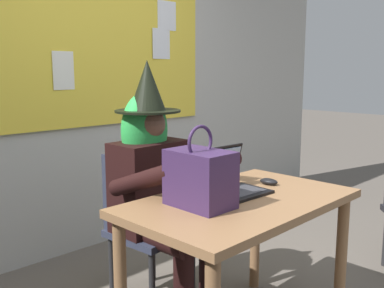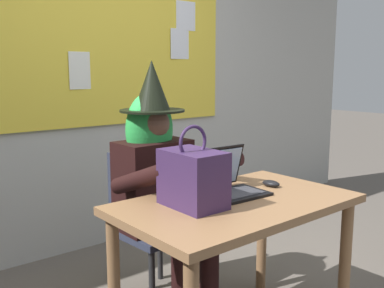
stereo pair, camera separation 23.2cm
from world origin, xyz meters
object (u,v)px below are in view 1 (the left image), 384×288
Objects in this scene: desk_main at (240,220)px; person_costumed at (156,174)px; handbag at (200,178)px; chair_at_desk at (142,217)px; laptop at (232,182)px; computer_mouse at (269,181)px.

person_costumed reaches higher than desk_main.
person_costumed is at bearing 94.41° from desk_main.
handbag is at bearing -20.87° from person_costumed.
person_costumed reaches higher than chair_at_desk.
computer_mouse is at bearing -8.69° from laptop.
chair_at_desk is 0.79m from computer_mouse.
laptop reaches higher than chair_at_desk.
chair_at_desk is 2.36× the size of handbag.
person_costumed reaches higher than computer_mouse.
handbag reaches higher than computer_mouse.
desk_main is 1.31× the size of chair_at_desk.
person_costumed reaches higher than handbag.
laptop is at bearing 58.39° from desk_main.
person_costumed is (-0.05, 0.58, 0.14)m from desk_main.
person_costumed is 4.80× the size of laptop.
laptop is 0.31m from handbag.
desk_main is at bearing -119.30° from laptop.
computer_mouse is (0.37, -0.64, 0.27)m from chair_at_desk.
laptop reaches higher than computer_mouse.
desk_main is at bearing 2.35° from person_costumed.
person_costumed is at bearing -0.58° from chair_at_desk.
person_costumed is 0.57m from handbag.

